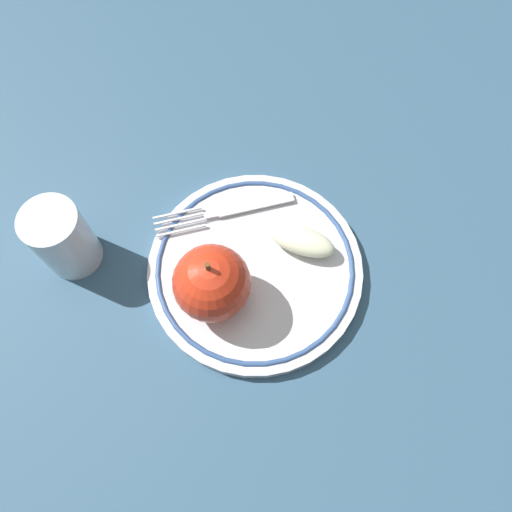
# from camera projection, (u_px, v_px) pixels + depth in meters

# --- Properties ---
(ground_plane) EXTENTS (2.00, 2.00, 0.00)m
(ground_plane) POSITION_uv_depth(u_px,v_px,m) (265.00, 274.00, 0.58)
(ground_plane) COLOR #31526D
(plate) EXTENTS (0.25, 0.25, 0.02)m
(plate) POSITION_uv_depth(u_px,v_px,m) (256.00, 266.00, 0.57)
(plate) COLOR silver
(plate) RESTS_ON ground_plane
(apple_red_whole) EXTENTS (0.08, 0.08, 0.09)m
(apple_red_whole) POSITION_uv_depth(u_px,v_px,m) (212.00, 283.00, 0.51)
(apple_red_whole) COLOR red
(apple_red_whole) RESTS_ON plate
(apple_slice_front) EXTENTS (0.04, 0.08, 0.02)m
(apple_slice_front) POSITION_uv_depth(u_px,v_px,m) (302.00, 241.00, 0.56)
(apple_slice_front) COLOR #E9ECC3
(apple_slice_front) RESTS_ON plate
(fork) EXTENTS (0.10, 0.15, 0.00)m
(fork) POSITION_uv_depth(u_px,v_px,m) (229.00, 211.00, 0.59)
(fork) COLOR silver
(fork) RESTS_ON plate
(drinking_glass) EXTENTS (0.06, 0.06, 0.09)m
(drinking_glass) POSITION_uv_depth(u_px,v_px,m) (62.00, 239.00, 0.55)
(drinking_glass) COLOR silver
(drinking_glass) RESTS_ON ground_plane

